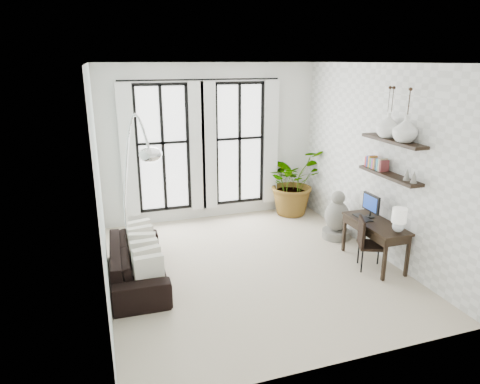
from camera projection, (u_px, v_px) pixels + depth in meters
name	position (u px, v px, depth m)	size (l,w,h in m)	color
floor	(252.00, 267.00, 7.00)	(5.00, 5.00, 0.00)	beige
ceiling	(254.00, 63.00, 6.06)	(5.00, 5.00, 0.00)	white
wall_left	(99.00, 185.00, 5.85)	(5.00, 5.00, 0.00)	silver
wall_right	(378.00, 162.00, 7.21)	(5.00, 5.00, 0.00)	white
wall_back	(211.00, 143.00, 8.79)	(4.50, 4.50, 0.00)	white
windows	(203.00, 146.00, 8.68)	(3.26, 0.13, 2.65)	white
wall_shelves	(389.00, 161.00, 6.70)	(0.25, 1.30, 0.60)	black
sofa	(138.00, 262.00, 6.50)	(2.01, 0.79, 0.59)	black
throw_pillows	(144.00, 249.00, 6.47)	(0.40, 1.52, 0.40)	silver
plant	(293.00, 181.00, 9.25)	(1.31, 1.14, 1.46)	#2D7228
desk	(378.00, 226.00, 6.88)	(0.52, 1.23, 1.12)	black
desk_chair	(367.00, 240.00, 6.82)	(0.53, 0.53, 0.85)	black
arc_lamp	(136.00, 157.00, 6.30)	(0.76, 0.79, 2.51)	silver
buddha	(337.00, 218.00, 8.04)	(0.52, 0.52, 0.93)	gray
vase_a	(405.00, 129.00, 6.28)	(0.37, 0.37, 0.38)	white
vase_b	(388.00, 125.00, 6.65)	(0.37, 0.37, 0.38)	white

